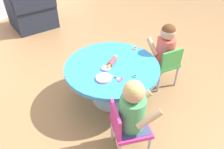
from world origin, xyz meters
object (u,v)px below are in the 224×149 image
craft_table (112,73)px  armchair_dark (32,10)px  child_chair_left (127,127)px  seated_child_right (166,45)px  craft_scissors (118,79)px  seated_child_left (133,107)px  rolling_pin (112,61)px  child_chair_right (165,64)px

craft_table → armchair_dark: (1.01, 2.15, -0.06)m
craft_table → armchair_dark: 2.38m
child_chair_left → seated_child_right: 1.10m
craft_table → craft_scissors: bearing=-136.7°
seated_child_left → rolling_pin: bearing=41.4°
seated_child_left → seated_child_right: size_ratio=1.00×
armchair_dark → craft_scissors: (-1.17, -2.31, 0.16)m
child_chair_right → rolling_pin: bearing=138.1°
craft_table → rolling_pin: bearing=24.5°
seated_child_left → child_chair_right: (1.03, 0.03, -0.23)m
armchair_dark → rolling_pin: bearing=-114.4°
seated_child_right → child_chair_right: bearing=-125.6°
craft_table → craft_scissors: 0.25m
seated_child_right → rolling_pin: 0.66m
craft_table → child_chair_left: (-0.53, -0.43, -0.06)m
seated_child_right → craft_scissors: seated_child_right is taller
craft_table → seated_child_left: 0.70m
child_chair_left → seated_child_left: size_ratio=1.05×
seated_child_right → armchair_dark: (0.46, 2.54, -0.22)m
seated_child_left → craft_scissors: bearing=42.0°
child_chair_right → seated_child_right: bearing=54.4°
child_chair_left → armchair_dark: 3.00m
child_chair_left → child_chair_right: bearing=0.3°
craft_scissors → craft_table: bearing=43.3°
seated_child_left → seated_child_right: (1.05, 0.07, 0.00)m
craft_scissors → seated_child_right: bearing=-18.0°
seated_child_right → rolling_pin: seated_child_right is taller
child_chair_left → rolling_pin: (0.57, 0.45, 0.19)m
seated_child_left → rolling_pin: size_ratio=2.21×
seated_child_left → armchair_dark: size_ratio=0.54×
seated_child_left → craft_scissors: seated_child_left is taller
rolling_pin → seated_child_right: bearing=-38.4°
seated_child_right → craft_scissors: (-0.72, 0.23, -0.06)m
child_chair_left → seated_child_left: 0.23m
craft_table → child_chair_right: size_ratio=1.86×
armchair_dark → rolling_pin: 2.35m
armchair_dark → craft_table: bearing=-115.1°
craft_table → seated_child_left: (-0.50, -0.46, 0.16)m
child_chair_right → craft_scissors: child_chair_right is taller
child_chair_left → child_chair_right: same height
child_chair_left → seated_child_left: seated_child_left is taller
armchair_dark → seated_child_right: bearing=-100.1°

